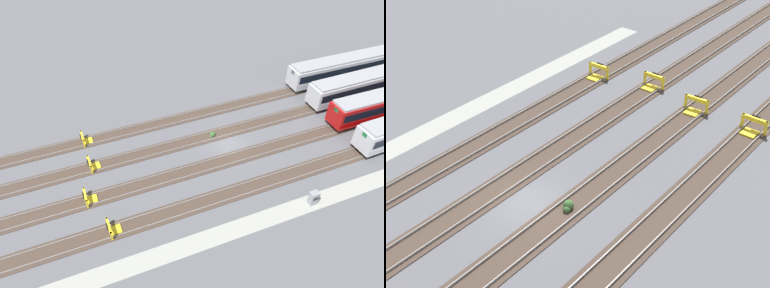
{
  "view_description": "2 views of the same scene",
  "coord_description": "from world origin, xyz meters",
  "views": [
    {
      "loc": [
        -16.79,
        -29.68,
        30.66
      ],
      "look_at": [
        -4.81,
        0.0,
        1.8
      ],
      "focal_mm": 35.0,
      "sensor_mm": 36.0,
      "label": 1
    },
    {
      "loc": [
        17.31,
        18.23,
        20.84
      ],
      "look_at": [
        -4.81,
        0.0,
        1.8
      ],
      "focal_mm": 50.0,
      "sensor_mm": 36.0,
      "label": 2
    }
  ],
  "objects": [
    {
      "name": "bumper_stop_nearest_track",
      "position": [
        -15.97,
        -7.06,
        0.51
      ],
      "size": [
        1.35,
        2.0,
        1.22
      ],
      "color": "yellow",
      "rests_on": "ground"
    },
    {
      "name": "service_walkway",
      "position": [
        0.0,
        -11.3,
        0.0
      ],
      "size": [
        54.0,
        2.0,
        0.01
      ],
      "primitive_type": "cube",
      "color": "#9E9E93",
      "rests_on": "ground"
    },
    {
      "name": "rail_track_nearest",
      "position": [
        0.0,
        -7.06,
        0.04
      ],
      "size": [
        90.0,
        2.23,
        0.21
      ],
      "color": "#47382D",
      "rests_on": "ground"
    },
    {
      "name": "bumper_stop_near_inner_track",
      "position": [
        -17.39,
        -2.36,
        0.51
      ],
      "size": [
        1.36,
        2.0,
        1.22
      ],
      "color": "yellow",
      "rests_on": "ground"
    },
    {
      "name": "rail_track_far_inner",
      "position": [
        0.0,
        7.06,
        0.04
      ],
      "size": [
        90.0,
        2.23,
        0.21
      ],
      "color": "#47382D",
      "rests_on": "ground"
    },
    {
      "name": "bumper_stop_far_inner_track",
      "position": [
        -16.09,
        7.06,
        0.51
      ],
      "size": [
        1.35,
        2.0,
        1.22
      ],
      "color": "yellow",
      "rests_on": "ground"
    },
    {
      "name": "rail_track_middle",
      "position": [
        0.0,
        2.35,
        0.04
      ],
      "size": [
        90.0,
        2.24,
        0.21
      ],
      "color": "#47382D",
      "rests_on": "ground"
    },
    {
      "name": "rail_track_near_inner",
      "position": [
        0.0,
        -2.35,
        0.04
      ],
      "size": [
        90.0,
        2.24,
        0.21
      ],
      "color": "#47382D",
      "rests_on": "ground"
    },
    {
      "name": "ground_plane",
      "position": [
        0.0,
        0.0,
        0.0
      ],
      "size": [
        400.0,
        400.0,
        0.0
      ],
      "primitive_type": "plane",
      "color": "#5B5B60"
    },
    {
      "name": "weed_clump",
      "position": [
        -1.12,
        2.28,
        0.24
      ],
      "size": [
        0.92,
        0.7,
        0.64
      ],
      "color": "#38602D",
      "rests_on": "ground"
    },
    {
      "name": "bumper_stop_middle_track",
      "position": [
        -16.1,
        2.37,
        0.51
      ],
      "size": [
        1.38,
        2.01,
        1.22
      ],
      "color": "yellow",
      "rests_on": "ground"
    }
  ]
}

